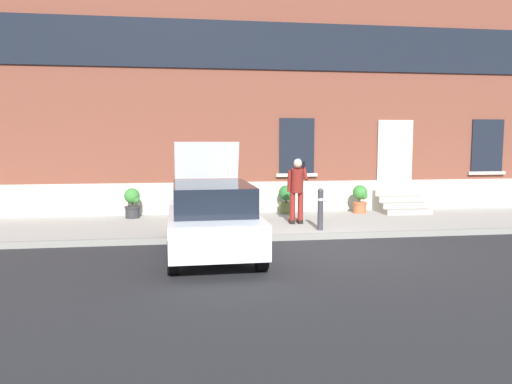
# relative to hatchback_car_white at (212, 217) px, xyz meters

# --- Properties ---
(ground_plane) EXTENTS (80.00, 80.00, 0.00)m
(ground_plane) POSITION_rel_hatchback_car_white_xyz_m (2.57, 0.30, -0.80)
(ground_plane) COLOR #232326
(sidewalk) EXTENTS (24.00, 3.60, 0.15)m
(sidewalk) POSITION_rel_hatchback_car_white_xyz_m (2.57, 3.10, -0.72)
(sidewalk) COLOR #99968E
(sidewalk) RESTS_ON ground
(curb_edge) EXTENTS (24.00, 0.12, 0.15)m
(curb_edge) POSITION_rel_hatchback_car_white_xyz_m (2.57, 1.24, -0.72)
(curb_edge) COLOR gray
(curb_edge) RESTS_ON ground
(building_facade) EXTENTS (24.00, 1.52, 7.50)m
(building_facade) POSITION_rel_hatchback_car_white_xyz_m (2.58, 5.59, 2.93)
(building_facade) COLOR brown
(building_facade) RESTS_ON ground
(entrance_stoop) EXTENTS (1.44, 1.28, 0.64)m
(entrance_stoop) POSITION_rel_hatchback_car_white_xyz_m (6.11, 4.42, -0.41)
(entrance_stoop) COLOR #9E998E
(entrance_stoop) RESTS_ON sidewalk
(hatchback_car_white) EXTENTS (1.85, 4.10, 2.34)m
(hatchback_car_white) POSITION_rel_hatchback_car_white_xyz_m (0.00, 0.00, 0.00)
(hatchback_car_white) COLOR white
(hatchback_car_white) RESTS_ON ground
(bollard_near_person) EXTENTS (0.15, 0.15, 1.04)m
(bollard_near_person) POSITION_rel_hatchback_car_white_xyz_m (2.78, 1.65, -0.09)
(bollard_near_person) COLOR #333338
(bollard_near_person) RESTS_ON sidewalk
(person_on_phone) EXTENTS (0.51, 0.50, 1.75)m
(person_on_phone) POSITION_rel_hatchback_car_white_xyz_m (2.40, 2.61, 0.35)
(person_on_phone) COLOR maroon
(person_on_phone) RESTS_ON sidewalk
(planter_charcoal) EXTENTS (0.44, 0.44, 0.86)m
(planter_charcoal) POSITION_rel_hatchback_car_white_xyz_m (-2.03, 4.28, -0.19)
(planter_charcoal) COLOR #2D2D30
(planter_charcoal) RESTS_ON sidewalk
(planter_cream) EXTENTS (0.44, 0.44, 0.86)m
(planter_cream) POSITION_rel_hatchback_car_white_xyz_m (0.23, 4.43, -0.19)
(planter_cream) COLOR beige
(planter_cream) RESTS_ON sidewalk
(planter_olive) EXTENTS (0.44, 0.44, 0.86)m
(planter_olive) POSITION_rel_hatchback_car_white_xyz_m (2.50, 4.47, -0.19)
(planter_olive) COLOR #606B38
(planter_olive) RESTS_ON sidewalk
(planter_terracotta) EXTENTS (0.44, 0.44, 0.86)m
(planter_terracotta) POSITION_rel_hatchback_car_white_xyz_m (4.77, 4.27, -0.19)
(planter_terracotta) COLOR #B25B38
(planter_terracotta) RESTS_ON sidewalk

